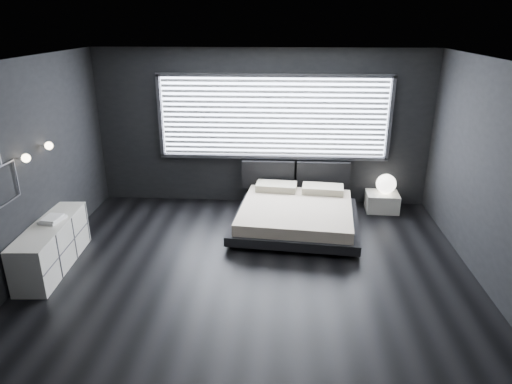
{
  "coord_description": "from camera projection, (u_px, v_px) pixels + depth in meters",
  "views": [
    {
      "loc": [
        0.37,
        -5.32,
        3.27
      ],
      "look_at": [
        0.0,
        0.85,
        0.9
      ],
      "focal_mm": 32.0,
      "sensor_mm": 36.0,
      "label": 1
    }
  ],
  "objects": [
    {
      "name": "room",
      "position": [
        252.0,
        179.0,
        5.64
      ],
      "size": [
        6.04,
        6.0,
        2.8
      ],
      "color": "black",
      "rests_on": "ground"
    },
    {
      "name": "window",
      "position": [
        274.0,
        118.0,
        8.07
      ],
      "size": [
        4.14,
        0.09,
        1.52
      ],
      "color": "white",
      "rests_on": "ground"
    },
    {
      "name": "headboard",
      "position": [
        295.0,
        175.0,
        8.37
      ],
      "size": [
        1.96,
        0.16,
        0.52
      ],
      "color": "black",
      "rests_on": "ground"
    },
    {
      "name": "sconce_near",
      "position": [
        26.0,
        158.0,
        5.78
      ],
      "size": [
        0.18,
        0.11,
        0.11
      ],
      "color": "silver",
      "rests_on": "ground"
    },
    {
      "name": "sconce_far",
      "position": [
        49.0,
        146.0,
        6.34
      ],
      "size": [
        0.18,
        0.11,
        0.11
      ],
      "color": "silver",
      "rests_on": "ground"
    },
    {
      "name": "wall_art_lower",
      "position": [
        6.0,
        184.0,
        5.54
      ],
      "size": [
        0.01,
        0.48,
        0.48
      ],
      "color": "#47474C",
      "rests_on": "ground"
    },
    {
      "name": "bed",
      "position": [
        296.0,
        214.0,
        7.5
      ],
      "size": [
        2.17,
        2.09,
        0.52
      ],
      "color": "black",
      "rests_on": "ground"
    },
    {
      "name": "nightstand",
      "position": [
        382.0,
        202.0,
        8.21
      ],
      "size": [
        0.58,
        0.49,
        0.33
      ],
      "primitive_type": "cube",
      "rotation": [
        0.0,
        0.0,
        -0.04
      ],
      "color": "silver",
      "rests_on": "ground"
    },
    {
      "name": "orb_lamp",
      "position": [
        386.0,
        184.0,
        8.1
      ],
      "size": [
        0.35,
        0.35,
        0.35
      ],
      "primitive_type": "sphere",
      "color": "white",
      "rests_on": "nightstand"
    },
    {
      "name": "dresser",
      "position": [
        52.0,
        246.0,
        6.29
      ],
      "size": [
        0.56,
        1.65,
        0.65
      ],
      "color": "silver",
      "rests_on": "ground"
    },
    {
      "name": "book_stack",
      "position": [
        52.0,
        219.0,
        6.26
      ],
      "size": [
        0.3,
        0.36,
        0.07
      ],
      "color": "white",
      "rests_on": "dresser"
    }
  ]
}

